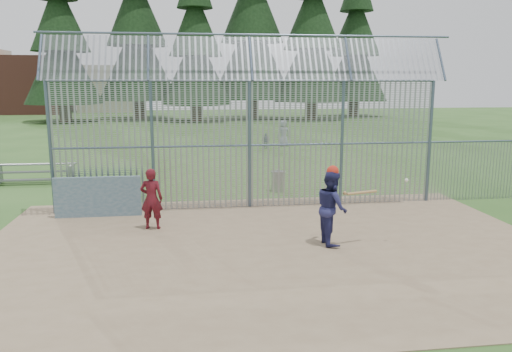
{
  "coord_description": "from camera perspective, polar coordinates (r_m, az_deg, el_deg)",
  "views": [
    {
      "loc": [
        -1.89,
        -11.96,
        3.99
      ],
      "look_at": [
        0.0,
        2.0,
        1.3
      ],
      "focal_mm": 35.0,
      "sensor_mm": 36.0,
      "label": 1
    }
  ],
  "objects": [
    {
      "name": "distant_buildings",
      "position": [
        71.69,
        -25.35,
        9.47
      ],
      "size": [
        26.5,
        10.5,
        8.0
      ],
      "color": "brown",
      "rests_on": "ground"
    },
    {
      "name": "bleacher",
      "position": [
        21.6,
        -23.92,
        0.33
      ],
      "size": [
        3.0,
        0.95,
        0.72
      ],
      "color": "slate",
      "rests_on": "ground"
    },
    {
      "name": "batter",
      "position": [
        12.39,
        8.64,
        -3.57
      ],
      "size": [
        0.74,
        0.92,
        1.84
      ],
      "primitive_type": "imported",
      "rotation": [
        0.0,
        0.0,
        1.62
      ],
      "color": "navy",
      "rests_on": "dirt_infield"
    },
    {
      "name": "bg_kid_seated",
      "position": [
        29.95,
        1.15,
        4.04
      ],
      "size": [
        0.58,
        0.32,
        0.93
      ],
      "primitive_type": "imported",
      "rotation": [
        0.0,
        0.0,
        2.96
      ],
      "color": "slate",
      "rests_on": "ground"
    },
    {
      "name": "trash_can",
      "position": [
        18.33,
        2.55,
        -0.56
      ],
      "size": [
        0.56,
        0.56,
        0.82
      ],
      "color": "gray",
      "rests_on": "ground"
    },
    {
      "name": "dirt_infield",
      "position": [
        12.28,
        1.58,
        -8.11
      ],
      "size": [
        14.0,
        10.0,
        0.02
      ],
      "primitive_type": "cube",
      "color": "#756047",
      "rests_on": "ground"
    },
    {
      "name": "bg_kid_standing",
      "position": [
        31.16,
        3.16,
        4.93
      ],
      "size": [
        0.89,
        0.68,
        1.62
      ],
      "primitive_type": "imported",
      "rotation": [
        0.0,
        0.0,
        3.37
      ],
      "color": "gray",
      "rests_on": "ground"
    },
    {
      "name": "dugout_wall",
      "position": [
        15.48,
        -17.61,
        -2.28
      ],
      "size": [
        2.5,
        0.12,
        1.2
      ],
      "primitive_type": "cube",
      "color": "#38566B",
      "rests_on": "dirt_infield"
    },
    {
      "name": "ground",
      "position": [
        12.75,
        1.22,
        -7.43
      ],
      "size": [
        120.0,
        120.0,
        0.0
      ],
      "primitive_type": "plane",
      "color": "#2D511E",
      "rests_on": "ground"
    },
    {
      "name": "batting_gear",
      "position": [
        12.22,
        9.39,
        0.14
      ],
      "size": [
        1.99,
        0.45,
        0.7
      ],
      "color": "#AD2317",
      "rests_on": "ground"
    },
    {
      "name": "backstop_fence",
      "position": [
        15.91,
        5.8,
        4.88
      ],
      "size": [
        20.09,
        0.81,
        5.3
      ],
      "color": "#47566B",
      "rests_on": "ground"
    },
    {
      "name": "onlooker",
      "position": [
        13.81,
        -11.86,
        -2.55
      ],
      "size": [
        0.66,
        0.49,
        1.67
      ],
      "primitive_type": "imported",
      "rotation": [
        0.0,
        0.0,
        2.99
      ],
      "color": "maroon",
      "rests_on": "dirt_infield"
    },
    {
      "name": "conifer_row",
      "position": [
        54.04,
        -3.78,
        18.05
      ],
      "size": [
        38.48,
        12.26,
        20.2
      ],
      "color": "#332319",
      "rests_on": "ground"
    }
  ]
}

